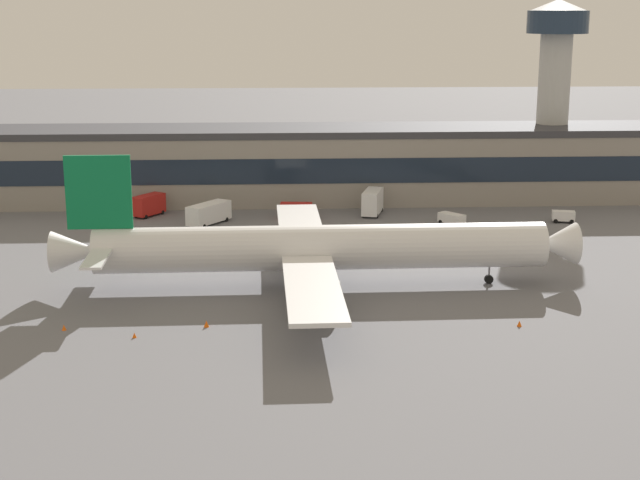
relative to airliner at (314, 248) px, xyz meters
name	(u,v)px	position (x,y,z in m)	size (l,w,h in m)	color
ground_plane	(295,285)	(-2.41, 0.87, -5.01)	(600.00, 600.00, 0.00)	slate
terminal_building	(287,164)	(-2.41, 54.45, 1.63)	(142.81, 15.62, 13.23)	gray
airliner	(314,248)	(0.00, 0.00, 0.00)	(65.08, 55.87, 16.81)	white
control_tower	(555,76)	(46.18, 57.54, 16.85)	(10.93, 10.93, 35.39)	#B7B7B2
stair_truck	(149,204)	(-25.70, 42.66, -3.03)	(5.34, 6.32, 3.55)	red
catering_truck	(373,201)	(11.72, 41.91, -2.72)	(4.41, 7.63, 4.15)	white
crew_van	(296,210)	(-1.33, 39.57, -3.55)	(5.39, 2.70, 2.55)	red
fuel_truck	(208,213)	(-15.47, 35.80, -3.13)	(7.10, 8.49, 3.35)	white
follow_me_car	(451,218)	(23.50, 33.41, -3.92)	(4.26, 4.61, 1.85)	white
baggage_tug	(563,216)	(41.95, 34.31, -3.93)	(3.95, 2.75, 1.85)	white
traffic_cone_0	(206,324)	(-12.45, -14.73, -4.65)	(0.58, 0.58, 0.73)	#F2590C
traffic_cone_1	(134,335)	(-19.82, -17.79, -4.73)	(0.44, 0.44, 0.56)	#F2590C
traffic_cone_2	(64,327)	(-27.76, -15.03, -4.70)	(0.50, 0.50, 0.63)	#F2590C
traffic_cone_3	(519,323)	(21.74, -16.26, -4.68)	(0.52, 0.52, 0.65)	#F2590C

